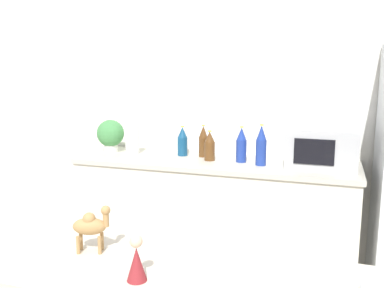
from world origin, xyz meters
name	(u,v)px	position (x,y,z in m)	size (l,w,h in m)	color
wall_back	(266,107)	(0.00, 2.73, 1.27)	(8.00, 0.06, 2.55)	white
back_counter	(214,215)	(-0.33, 2.40, 0.44)	(2.13, 0.63, 0.89)	silver
potted_plant	(111,134)	(-1.24, 2.44, 1.03)	(0.23, 0.23, 0.27)	silver
paper_towel_roll	(132,140)	(-1.03, 2.42, 1.00)	(0.11, 0.11, 0.23)	white
microwave	(321,147)	(0.44, 2.42, 1.03)	(0.48, 0.37, 0.28)	#B2B5BA
back_bottle_0	(210,146)	(-0.36, 2.38, 1.00)	(0.08, 0.08, 0.23)	brown
back_bottle_1	(203,142)	(-0.45, 2.49, 1.01)	(0.07, 0.07, 0.25)	brown
back_bottle_2	(241,145)	(-0.13, 2.40, 1.01)	(0.08, 0.08, 0.27)	navy
back_bottle_3	(261,146)	(0.03, 2.34, 1.03)	(0.08, 0.08, 0.30)	navy
back_bottle_4	(182,142)	(-0.62, 2.48, 1.00)	(0.08, 0.08, 0.24)	navy
camel_figurine	(91,225)	(-0.24, 0.49, 1.07)	(0.13, 0.09, 0.16)	#A87F4C
wise_man_figurine_blue	(137,261)	(-0.01, 0.36, 1.04)	(0.06, 0.06, 0.14)	maroon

